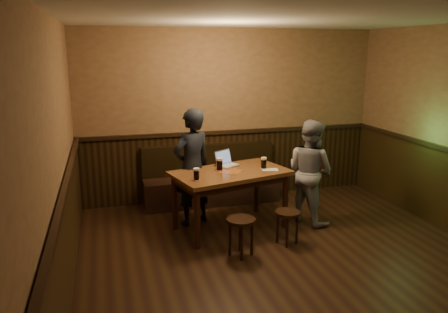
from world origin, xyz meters
TOP-DOWN VIEW (x-y plane):
  - room at (0.00, 0.22)m, footprint 5.04×6.04m
  - bench at (-0.41, 2.75)m, footprint 2.20×0.50m
  - pub_table at (-0.41, 1.63)m, footprint 1.73×1.24m
  - stool_left at (-0.52, 0.78)m, footprint 0.43×0.43m
  - stool_right at (0.16, 0.94)m, footprint 0.43×0.43m
  - pint_left at (-0.95, 1.35)m, footprint 0.10×0.10m
  - pint_mid at (-0.54, 1.72)m, footprint 0.11×0.11m
  - pint_right at (0.08, 1.64)m, footprint 0.10×0.10m
  - laptop at (-0.39, 1.93)m, footprint 0.39×0.37m
  - menu at (0.15, 1.56)m, footprint 0.25×0.20m
  - person_suit at (-0.88, 1.96)m, footprint 0.72×0.62m
  - person_grey at (0.77, 1.58)m, footprint 0.82×0.90m

SIDE VIEW (x-z plane):
  - bench at x=-0.41m, z-range -0.16..0.79m
  - stool_right at x=0.16m, z-range 0.13..0.57m
  - stool_left at x=-0.52m, z-range 0.14..0.62m
  - pub_table at x=-0.41m, z-range 0.30..1.14m
  - person_grey at x=0.77m, z-range 0.00..1.51m
  - menu at x=0.15m, z-range 0.83..0.84m
  - person_suit at x=-0.88m, z-range 0.00..1.68m
  - laptop at x=-0.39m, z-range 0.78..1.00m
  - pint_left at x=-0.95m, z-range 0.83..0.99m
  - pint_right at x=0.08m, z-range 0.83..0.99m
  - pint_mid at x=-0.54m, z-range 0.83..1.01m
  - room at x=0.00m, z-range -0.22..2.62m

